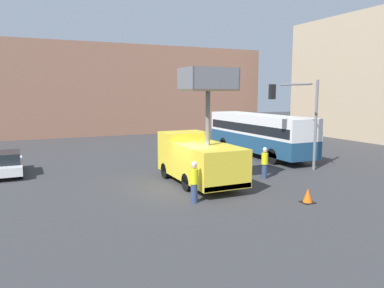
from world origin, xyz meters
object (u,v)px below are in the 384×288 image
object	(u,v)px
city_bus	(259,132)
road_worker_near_truck	(194,182)
road_worker_directing	(265,163)
parked_car_curbside	(6,163)
traffic_light_pole	(300,110)
traffic_cone_near_truck	(308,196)
utility_truck	(199,156)

from	to	relation	value
city_bus	road_worker_near_truck	world-z (taller)	city_bus
road_worker_directing	parked_car_curbside	xyz separation A→B (m)	(-13.72, 7.25, -0.19)
parked_car_curbside	traffic_light_pole	bearing A→B (deg)	-20.87
city_bus	road_worker_near_truck	bearing A→B (deg)	147.37
road_worker_directing	parked_car_curbside	bearing A→B (deg)	123.58
road_worker_near_truck	traffic_cone_near_truck	xyz separation A→B (m)	(4.70, -2.18, -0.66)
utility_truck	traffic_cone_near_truck	distance (m)	6.15
city_bus	road_worker_directing	distance (m)	8.07
utility_truck	parked_car_curbside	distance (m)	11.87
traffic_light_pole	road_worker_directing	bearing A→B (deg)	-165.69
utility_truck	city_bus	size ratio (longest dim) A/B	0.56
traffic_cone_near_truck	road_worker_directing	bearing A→B (deg)	77.58
road_worker_directing	traffic_cone_near_truck	bearing A→B (deg)	-130.98
utility_truck	road_worker_directing	world-z (taller)	utility_truck
traffic_light_pole	road_worker_near_truck	size ratio (longest dim) A/B	3.01
utility_truck	city_bus	xyz separation A→B (m)	(8.33, 6.38, 0.37)
traffic_light_pole	parked_car_curbside	world-z (taller)	traffic_light_pole
traffic_light_pole	parked_car_curbside	bearing A→B (deg)	159.13
traffic_light_pole	utility_truck	bearing A→B (deg)	-176.66
traffic_light_pole	parked_car_curbside	xyz separation A→B (m)	(-16.89, 6.44, -3.19)
traffic_light_pole	parked_car_curbside	distance (m)	18.36
parked_car_curbside	road_worker_near_truck	bearing A→B (deg)	-51.28
road_worker_directing	parked_car_curbside	world-z (taller)	road_worker_directing
traffic_cone_near_truck	parked_car_curbside	xyz separation A→B (m)	(-12.65, 12.09, 0.42)
city_bus	traffic_cone_near_truck	world-z (taller)	city_bus
city_bus	road_worker_near_truck	size ratio (longest dim) A/B	5.77
traffic_cone_near_truck	parked_car_curbside	world-z (taller)	parked_car_curbside
city_bus	traffic_cone_near_truck	bearing A→B (deg)	169.47
utility_truck	road_worker_near_truck	bearing A→B (deg)	-119.24
road_worker_near_truck	road_worker_directing	xyz separation A→B (m)	(5.77, 2.66, -0.05)
road_worker_directing	parked_car_curbside	size ratio (longest dim) A/B	0.42
road_worker_near_truck	traffic_cone_near_truck	world-z (taller)	road_worker_near_truck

